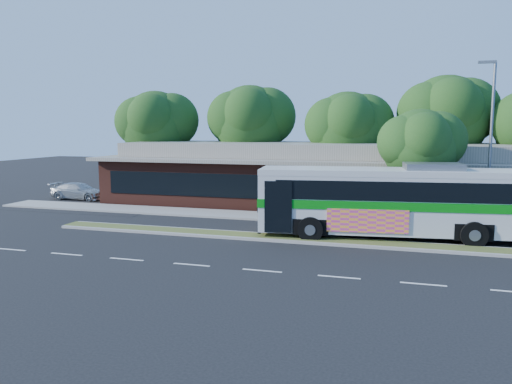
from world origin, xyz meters
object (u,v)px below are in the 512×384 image
Objects in this scene: lamp_post at (490,140)px; transit_bus at (398,197)px; sedan at (79,191)px; sidewalk_tree at (425,145)px.

lamp_post reaches higher than transit_bus.
sidewalk_tree reaches higher than sedan.
lamp_post is 1.37× the size of sidewalk_tree.
sedan is 25.83m from sidewalk_tree.
lamp_post is 2.01× the size of sedan.
sedan is (-28.56, 3.72, -4.25)m from lamp_post.
transit_bus is 3.09× the size of sedan.
sedan is at bearing 172.59° from lamp_post.
lamp_post is at bearing -5.24° from sidewalk_tree.
transit_bus is 25.08m from sedan.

